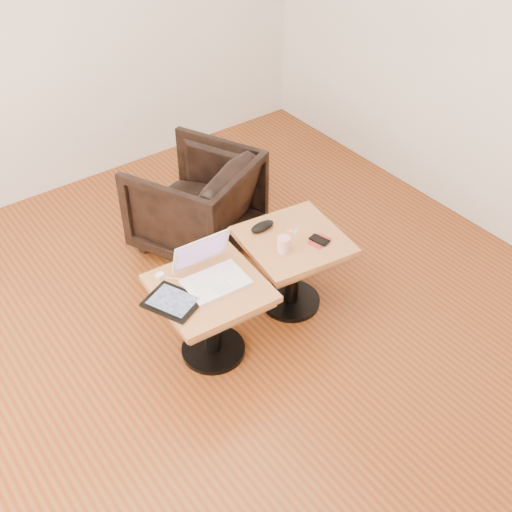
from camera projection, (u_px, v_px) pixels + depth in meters
room_shell at (197, 164)px, 2.48m from camera, size 4.52×4.52×2.71m
side_table_left at (210, 303)px, 3.30m from camera, size 0.57×0.57×0.49m
side_table_right at (293, 255)px, 3.60m from camera, size 0.60×0.60×0.49m
laptop at (211, 272)px, 3.24m from camera, size 0.33×0.30×0.22m
tablet at (173, 302)px, 3.12m from camera, size 0.29×0.32×0.02m
charging_adapter at (160, 276)px, 3.26m from camera, size 0.04×0.04×0.02m
glasses_case at (262, 226)px, 3.56m from camera, size 0.15×0.07×0.05m
striped_cup at (284, 244)px, 3.41m from camera, size 0.08×0.08×0.09m
earbuds_tangle at (295, 230)px, 3.57m from camera, size 0.07×0.05×0.01m
phone_on_sleeve at (319, 240)px, 3.49m from camera, size 0.14×0.12×0.01m
armchair at (196, 202)px, 4.08m from camera, size 0.91×0.92×0.64m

